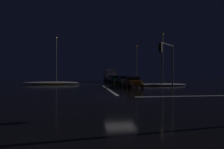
{
  "coord_description": "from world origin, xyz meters",
  "views": [
    {
      "loc": [
        -2.96,
        -16.35,
        2.01
      ],
      "look_at": [
        0.95,
        11.93,
        1.86
      ],
      "focal_mm": 31.58,
      "sensor_mm": 36.0,
      "label": 1
    }
  ],
  "objects_px": {
    "streetlamp_right_near": "(162,55)",
    "box_truck": "(110,75)",
    "sedan_gray": "(124,80)",
    "traffic_signal_ne": "(168,57)",
    "sedan_orange": "(133,82)",
    "streetlamp_right_far": "(137,61)",
    "sedan_green": "(116,79)",
    "streetlamp_left_far": "(56,56)",
    "sedan_silver": "(112,79)"
  },
  "relations": [
    {
      "from": "sedan_gray",
      "to": "box_truck",
      "type": "xyz_separation_m",
      "value": [
        -0.19,
        17.72,
        0.91
      ]
    },
    {
      "from": "box_truck",
      "to": "streetlamp_left_far",
      "type": "xyz_separation_m",
      "value": [
        -12.97,
        -5.05,
        4.19
      ]
    },
    {
      "from": "sedan_gray",
      "to": "streetlamp_left_far",
      "type": "xyz_separation_m",
      "value": [
        -13.16,
        12.67,
        5.1
      ]
    },
    {
      "from": "traffic_signal_ne",
      "to": "sedan_green",
      "type": "bearing_deg",
      "value": 105.13
    },
    {
      "from": "sedan_gray",
      "to": "streetlamp_right_far",
      "type": "relative_size",
      "value": 0.49
    },
    {
      "from": "sedan_silver",
      "to": "box_truck",
      "type": "relative_size",
      "value": 0.52
    },
    {
      "from": "traffic_signal_ne",
      "to": "streetlamp_right_near",
      "type": "xyz_separation_m",
      "value": [
        1.93,
        6.43,
        0.81
      ]
    },
    {
      "from": "sedan_silver",
      "to": "streetlamp_left_far",
      "type": "height_order",
      "value": "streetlamp_left_far"
    },
    {
      "from": "sedan_orange",
      "to": "streetlamp_right_far",
      "type": "relative_size",
      "value": 0.49
    },
    {
      "from": "streetlamp_right_near",
      "to": "sedan_green",
      "type": "bearing_deg",
      "value": 123.89
    },
    {
      "from": "streetlamp_right_near",
      "to": "box_truck",
      "type": "bearing_deg",
      "value": 105.62
    },
    {
      "from": "sedan_orange",
      "to": "sedan_green",
      "type": "distance_m",
      "value": 12.06
    },
    {
      "from": "box_truck",
      "to": "sedan_orange",
      "type": "bearing_deg",
      "value": -89.3
    },
    {
      "from": "sedan_silver",
      "to": "sedan_gray",
      "type": "bearing_deg",
      "value": -88.02
    },
    {
      "from": "sedan_gray",
      "to": "streetlamp_left_far",
      "type": "bearing_deg",
      "value": 136.08
    },
    {
      "from": "streetlamp_left_far",
      "to": "box_truck",
      "type": "bearing_deg",
      "value": 21.26
    },
    {
      "from": "traffic_signal_ne",
      "to": "streetlamp_left_far",
      "type": "bearing_deg",
      "value": 127.04
    },
    {
      "from": "streetlamp_left_far",
      "to": "streetlamp_right_near",
      "type": "bearing_deg",
      "value": -40.32
    },
    {
      "from": "sedan_green",
      "to": "streetlamp_right_near",
      "type": "distance_m",
      "value": 11.76
    },
    {
      "from": "traffic_signal_ne",
      "to": "sedan_gray",
      "type": "bearing_deg",
      "value": 111.11
    },
    {
      "from": "sedan_green",
      "to": "sedan_silver",
      "type": "bearing_deg",
      "value": 89.41
    },
    {
      "from": "sedan_green",
      "to": "sedan_orange",
      "type": "bearing_deg",
      "value": -87.41
    },
    {
      "from": "streetlamp_right_near",
      "to": "sedan_orange",
      "type": "bearing_deg",
      "value": -152.49
    },
    {
      "from": "sedan_silver",
      "to": "streetlamp_right_near",
      "type": "xyz_separation_m",
      "value": [
        6.08,
        -14.46,
        4.15
      ]
    },
    {
      "from": "sedan_orange",
      "to": "streetlamp_left_far",
      "type": "relative_size",
      "value": 0.42
    },
    {
      "from": "traffic_signal_ne",
      "to": "streetlamp_right_near",
      "type": "distance_m",
      "value": 6.76
    },
    {
      "from": "sedan_orange",
      "to": "sedan_gray",
      "type": "height_order",
      "value": "same"
    },
    {
      "from": "box_truck",
      "to": "traffic_signal_ne",
      "type": "distance_m",
      "value": 27.87
    },
    {
      "from": "sedan_silver",
      "to": "streetlamp_right_far",
      "type": "relative_size",
      "value": 0.49
    },
    {
      "from": "sedan_gray",
      "to": "streetlamp_right_near",
      "type": "bearing_deg",
      "value": -30.3
    },
    {
      "from": "sedan_gray",
      "to": "streetlamp_right_far",
      "type": "height_order",
      "value": "streetlamp_right_far"
    },
    {
      "from": "sedan_green",
      "to": "streetlamp_left_far",
      "type": "height_order",
      "value": "streetlamp_left_far"
    },
    {
      "from": "box_truck",
      "to": "streetlamp_right_far",
      "type": "xyz_separation_m",
      "value": [
        5.88,
        -5.05,
        3.41
      ]
    },
    {
      "from": "traffic_signal_ne",
      "to": "streetlamp_left_far",
      "type": "distance_m",
      "value": 28.15
    },
    {
      "from": "box_truck",
      "to": "traffic_signal_ne",
      "type": "relative_size",
      "value": 1.38
    },
    {
      "from": "box_truck",
      "to": "streetlamp_right_near",
      "type": "distance_m",
      "value": 22.09
    },
    {
      "from": "box_truck",
      "to": "streetlamp_left_far",
      "type": "height_order",
      "value": "streetlamp_left_far"
    },
    {
      "from": "sedan_silver",
      "to": "traffic_signal_ne",
      "type": "xyz_separation_m",
      "value": [
        4.15,
        -20.89,
        3.34
      ]
    },
    {
      "from": "sedan_green",
      "to": "streetlamp_left_far",
      "type": "xyz_separation_m",
      "value": [
        -12.72,
        6.86,
        5.1
      ]
    },
    {
      "from": "sedan_green",
      "to": "traffic_signal_ne",
      "type": "xyz_separation_m",
      "value": [
        4.21,
        -15.56,
        3.34
      ]
    },
    {
      "from": "sedan_orange",
      "to": "sedan_green",
      "type": "xyz_separation_m",
      "value": [
        -0.55,
        12.05,
        0.0
      ]
    },
    {
      "from": "sedan_green",
      "to": "streetlamp_left_far",
      "type": "relative_size",
      "value": 0.42
    },
    {
      "from": "sedan_orange",
      "to": "streetlamp_left_far",
      "type": "xyz_separation_m",
      "value": [
        -13.26,
        18.91,
        5.1
      ]
    },
    {
      "from": "box_truck",
      "to": "streetlamp_right_near",
      "type": "height_order",
      "value": "streetlamp_right_near"
    },
    {
      "from": "streetlamp_right_far",
      "to": "box_truck",
      "type": "bearing_deg",
      "value": 139.37
    },
    {
      "from": "sedan_orange",
      "to": "streetlamp_right_near",
      "type": "relative_size",
      "value": 0.51
    },
    {
      "from": "sedan_silver",
      "to": "traffic_signal_ne",
      "type": "bearing_deg",
      "value": -78.76
    },
    {
      "from": "sedan_silver",
      "to": "streetlamp_right_near",
      "type": "relative_size",
      "value": 0.51
    },
    {
      "from": "sedan_silver",
      "to": "traffic_signal_ne",
      "type": "relative_size",
      "value": 0.72
    },
    {
      "from": "sedan_gray",
      "to": "sedan_green",
      "type": "height_order",
      "value": "same"
    }
  ]
}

